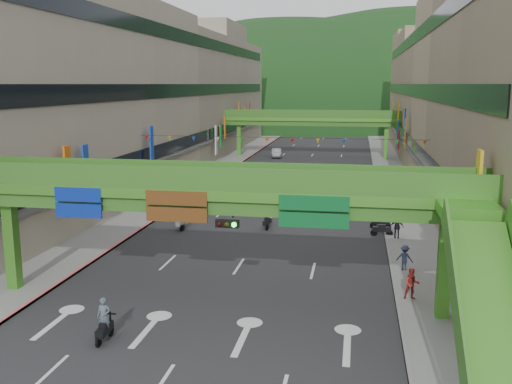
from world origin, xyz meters
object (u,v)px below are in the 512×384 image
at_px(car_silver, 276,153).
at_px(scooter_rider_near, 104,322).
at_px(scooter_rider_mid, 267,217).
at_px(pedestrian_red, 412,287).
at_px(car_yellow, 336,171).
at_px(overpass_near, 229,206).

bearing_deg(car_silver, scooter_rider_near, -97.44).
relative_size(scooter_rider_mid, pedestrian_red, 1.15).
bearing_deg(car_yellow, scooter_rider_near, -108.48).
bearing_deg(pedestrian_red, scooter_rider_near, -157.79).
relative_size(overpass_near, scooter_rider_mid, 15.18).
relative_size(car_yellow, pedestrian_red, 2.27).
relative_size(scooter_rider_near, scooter_rider_mid, 1.06).
bearing_deg(car_silver, pedestrian_red, -84.03).
bearing_deg(scooter_rider_mid, car_yellow, 81.00).
bearing_deg(pedestrian_red, car_silver, 99.41).
height_order(car_silver, pedestrian_red, pedestrian_red).
xyz_separation_m(car_silver, pedestrian_red, (14.95, -56.47, 0.13)).
bearing_deg(car_yellow, scooter_rider_mid, -107.78).
bearing_deg(car_yellow, overpass_near, -103.46).
height_order(scooter_rider_near, car_silver, scooter_rider_near).
xyz_separation_m(overpass_near, pedestrian_red, (8.87, 2.62, -4.40)).
distance_m(overpass_near, car_yellow, 42.63).
distance_m(scooter_rider_mid, pedestrian_red, 16.48).
height_order(scooter_rider_near, scooter_rider_mid, scooter_rider_near).
bearing_deg(scooter_rider_mid, scooter_rider_near, -100.59).
height_order(car_yellow, pedestrian_red, pedestrian_red).
bearing_deg(overpass_near, scooter_rider_mid, 92.44).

